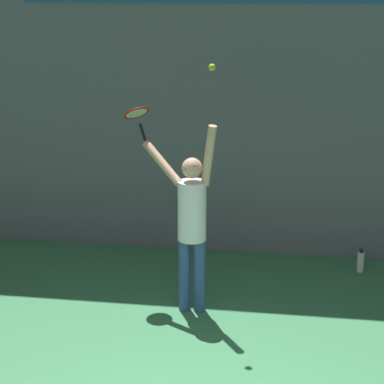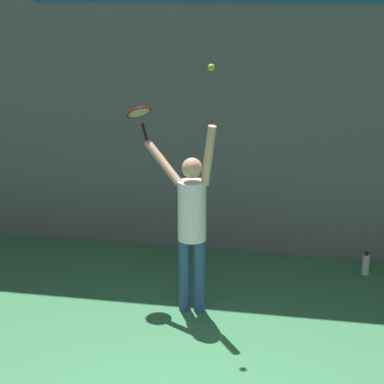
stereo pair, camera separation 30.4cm
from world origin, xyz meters
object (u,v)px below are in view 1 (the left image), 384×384
(tennis_player, at_px, (191,219))
(water_bottle, at_px, (361,261))
(tennis_racket, at_px, (137,115))
(tennis_ball, at_px, (212,67))

(tennis_player, xyz_separation_m, water_bottle, (1.97, 1.42, -0.95))
(tennis_racket, height_order, water_bottle, tennis_racket)
(tennis_racket, relative_size, tennis_ball, 5.71)
(water_bottle, bearing_deg, tennis_player, -144.32)
(tennis_racket, bearing_deg, tennis_ball, -34.74)
(tennis_ball, height_order, water_bottle, tennis_ball)
(tennis_racket, xyz_separation_m, tennis_ball, (0.93, -0.64, 0.62))
(tennis_player, xyz_separation_m, tennis_ball, (0.23, -0.15, 1.65))
(tennis_racket, distance_m, tennis_ball, 1.29)
(tennis_ball, bearing_deg, tennis_racket, 145.26)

